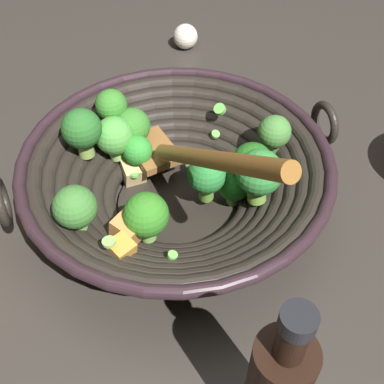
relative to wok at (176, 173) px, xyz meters
The scene contains 3 objects.
ground_plane 0.06m from the wok, 103.29° to the right, with size 4.00×4.00×0.00m, color #332D28.
wok is the anchor object (origin of this frame).
garlic_bulb 0.37m from the wok, 15.76° to the right, with size 0.04×0.04×0.04m, color silver.
Camera 1 is at (-0.39, 0.08, 0.46)m, focal length 45.57 mm.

